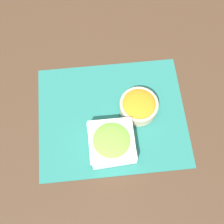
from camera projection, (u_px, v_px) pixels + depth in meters
The scene contains 4 objects.
ground_plane at pixel (112, 116), 0.97m from camera, with size 3.00×3.00×0.00m, color #422D1E.
placemat at pixel (112, 116), 0.97m from camera, with size 0.45×0.37×0.00m.
carrot_bowl at pixel (139, 106), 0.95m from camera, with size 0.12×0.12×0.05m.
lettuce_bowl at pixel (112, 142), 0.89m from camera, with size 0.13×0.13×0.07m.
Camera 1 is at (-0.04, -0.37, 0.89)m, focal length 50.00 mm.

